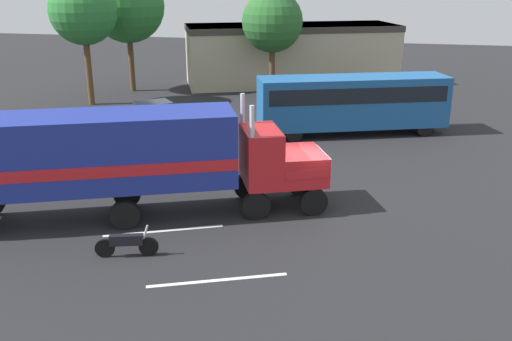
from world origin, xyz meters
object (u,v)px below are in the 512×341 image
person_bystander (146,168)px  parked_car (156,114)px  tree_left (272,22)px  tree_right (127,6)px  semi_truck (125,155)px  motorcycle (127,243)px  tree_center (83,11)px  parked_bus (353,100)px

person_bystander → parked_car: person_bystander is taller
tree_left → tree_right: bearing=-177.6°
semi_truck → parked_car: (-4.25, 13.21, -1.72)m
motorcycle → tree_right: bearing=114.0°
tree_center → parked_bus: bearing=-11.7°
parked_bus → parked_car: parked_bus is taller
semi_truck → tree_center: tree_center is taller
tree_right → tree_left: bearing=2.4°
semi_truck → motorcycle: size_ratio=6.85×
parked_bus → semi_truck: bearing=-118.4°
parked_car → tree_left: 12.84m
person_bystander → parked_bus: parked_bus is taller
tree_left → parked_bus: bearing=-55.3°
semi_truck → parked_car: semi_truck is taller
tree_left → motorcycle: bearing=-89.1°
person_bystander → motorcycle: 6.60m
parked_car → tree_right: 13.35m
parked_bus → motorcycle: bearing=-110.1°
tree_center → tree_right: bearing=81.3°
parked_car → motorcycle: bearing=-71.1°
person_bystander → parked_car: 10.66m
parked_car → tree_left: tree_left is taller
semi_truck → person_bystander: 3.63m
motorcycle → person_bystander: bearing=107.3°
semi_truck → tree_center: (-11.28, 18.11, 4.02)m
semi_truck → person_bystander: size_ratio=8.58×
parked_bus → motorcycle: (-6.33, -17.29, -1.58)m
semi_truck → parked_car: bearing=107.8°
person_bystander → tree_center: tree_center is taller
parked_car → parked_bus: bearing=4.7°
motorcycle → semi_truck: bearing=113.4°
parked_bus → tree_right: 20.89m
tree_left → tree_right: (-11.39, -0.47, 1.06)m
motorcycle → tree_center: bearing=120.8°
tree_center → semi_truck: bearing=-58.1°
motorcycle → parked_car: bearing=108.9°
tree_left → tree_center: bearing=-154.5°
parked_bus → tree_left: tree_left is taller
semi_truck → tree_center: size_ratio=1.57×
person_bystander → tree_center: (-10.66, 14.92, 5.65)m
motorcycle → tree_right: size_ratio=0.21×
person_bystander → tree_right: 23.28m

